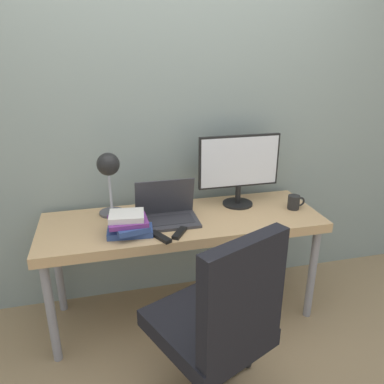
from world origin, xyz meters
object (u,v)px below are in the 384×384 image
Objects in this scene: office_chair at (219,321)px; book_stack at (129,224)px; desk_lamp at (109,173)px; monitor at (239,166)px; mug at (294,202)px; laptop at (167,213)px.

book_stack is (-0.34, 0.63, 0.22)m from office_chair.
desk_lamp is 1.68× the size of book_stack.
monitor is 2.05× the size of book_stack.
office_chair is at bearing -135.43° from mug.
book_stack is at bearing -160.60° from monitor.
monitor is 4.58× the size of mug.
desk_lamp is 0.32m from book_stack.
mug is at bearing 5.45° from book_stack.
monitor is at bearing 154.27° from mug.
laptop is 0.36× the size of office_chair.
book_stack is (-0.24, -0.12, 0.01)m from laptop.
office_chair is 8.54× the size of mug.
laptop is 0.82× the size of desk_lamp.
office_chair is (0.10, -0.75, -0.21)m from laptop.
monitor is 0.43m from mug.
laptop is 0.78m from office_chair.
laptop is 1.38× the size of book_stack.
desk_lamp is (-0.83, -0.10, 0.05)m from monitor.
office_chair is at bearing -82.58° from laptop.
monitor is (0.51, 0.14, 0.22)m from laptop.
monitor is 1.07m from office_chair.
monitor is at bearing 65.28° from office_chair.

